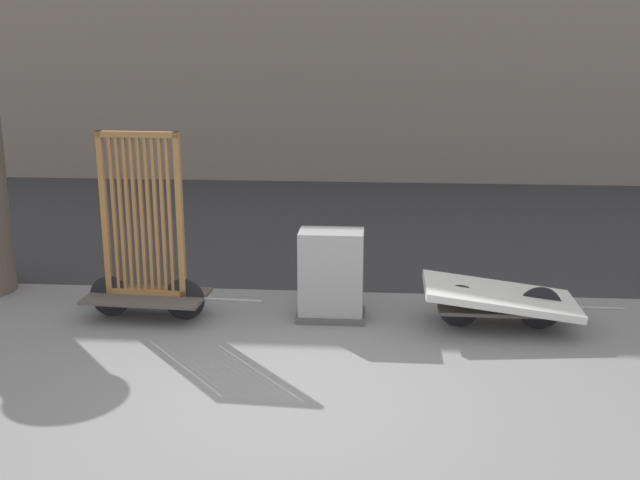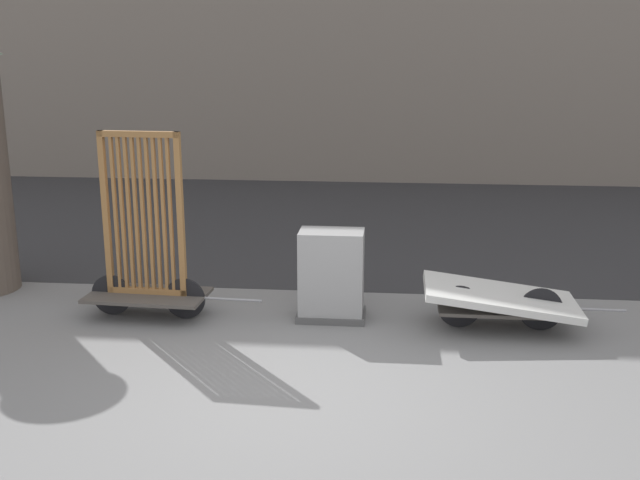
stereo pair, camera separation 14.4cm
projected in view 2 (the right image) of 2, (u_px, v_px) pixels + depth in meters
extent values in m
plane|color=slate|center=(300.00, 396.00, 7.03)|extent=(60.00, 60.00, 0.00)
cube|color=#2D2D30|center=(347.00, 221.00, 14.14)|extent=(56.00, 8.47, 0.01)
cube|color=#4C4742|center=(148.00, 295.00, 9.06)|extent=(1.47, 0.83, 0.04)
cylinder|color=black|center=(185.00, 299.00, 9.00)|extent=(0.50, 0.06, 0.50)
cylinder|color=black|center=(112.00, 295.00, 9.13)|extent=(0.50, 0.06, 0.50)
cylinder|color=gray|center=(233.00, 299.00, 8.91)|extent=(0.70, 0.07, 0.03)
cube|color=olive|center=(148.00, 291.00, 9.05)|extent=(0.99, 0.12, 0.07)
cube|color=olive|center=(138.00, 134.00, 8.58)|extent=(0.99, 0.12, 0.07)
cube|color=olive|center=(106.00, 213.00, 8.88)|extent=(0.07, 0.07, 1.96)
cube|color=olive|center=(180.00, 216.00, 8.74)|extent=(0.07, 0.07, 1.96)
cube|color=olive|center=(116.00, 214.00, 8.86)|extent=(0.04, 0.05, 1.89)
cube|color=olive|center=(122.00, 214.00, 8.85)|extent=(0.04, 0.05, 1.89)
cube|color=olive|center=(129.00, 214.00, 8.84)|extent=(0.04, 0.05, 1.89)
cube|color=olive|center=(136.00, 214.00, 8.82)|extent=(0.04, 0.05, 1.89)
cube|color=olive|center=(143.00, 215.00, 8.81)|extent=(0.04, 0.05, 1.89)
cube|color=olive|center=(150.00, 215.00, 8.80)|extent=(0.04, 0.05, 1.89)
cube|color=olive|center=(157.00, 215.00, 8.79)|extent=(0.04, 0.05, 1.89)
cube|color=olive|center=(164.00, 215.00, 8.77)|extent=(0.04, 0.05, 1.89)
cube|color=olive|center=(171.00, 215.00, 8.76)|extent=(0.04, 0.05, 1.89)
cube|color=#4C4742|center=(500.00, 306.00, 8.67)|extent=(1.44, 0.77, 0.04)
cylinder|color=black|center=(541.00, 309.00, 8.63)|extent=(0.50, 0.04, 0.50)
cylinder|color=black|center=(459.00, 306.00, 8.72)|extent=(0.50, 0.04, 0.50)
cylinder|color=gray|center=(595.00, 310.00, 8.56)|extent=(0.70, 0.04, 0.03)
cube|color=silver|center=(501.00, 297.00, 8.64)|extent=(1.77, 0.99, 0.30)
cube|color=#4C4C4C|center=(331.00, 315.00, 9.06)|extent=(0.82, 0.53, 0.08)
cube|color=gray|center=(331.00, 275.00, 8.93)|extent=(0.76, 0.47, 1.09)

